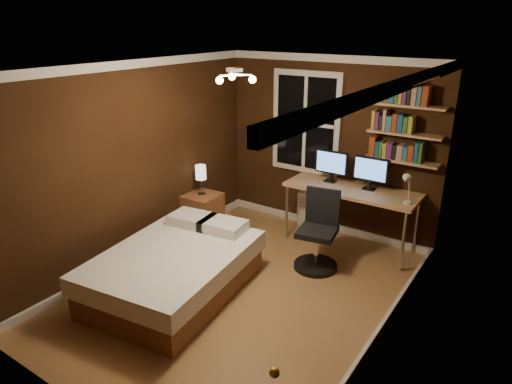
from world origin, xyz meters
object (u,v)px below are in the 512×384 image
Objects in this scene: bedside_lamp at (201,180)px; desk_lamp at (408,188)px; radiator at (309,210)px; office_chair at (318,239)px; desk at (352,192)px; nightstand at (203,214)px; monitor_left at (331,166)px; bed at (175,270)px; monitor_right at (370,173)px.

bedside_lamp is 0.99× the size of desk_lamp.
radiator is 0.53× the size of office_chair.
radiator is at bearing 161.38° from desk.
monitor_left is at bearing 27.48° from nightstand.
bed is 1.17× the size of desk.
bed is at bearing -63.63° from nightstand.
radiator is 0.89m from monitor_left.
monitor_left reaches higher than office_chair.
nightstand is 1.83m from office_chair.
desk_lamp reaches higher than nightstand.
monitor_right is at bearing 153.54° from desk_lamp.
radiator is (1.18, 1.06, -0.55)m from bedside_lamp.
desk_lamp is (2.69, 0.62, 0.24)m from bedside_lamp.
radiator is at bearing 112.18° from office_chair.
desk is at bearing 20.51° from nightstand.
desk_lamp is at bearing 38.60° from bed.
bedside_lamp is at bearing -167.04° from desk_lamp.
nightstand is 1.27× the size of monitor_right.
bedside_lamp reaches higher than desk.
desk is 0.36m from monitor_right.
nightstand is 2.42m from monitor_right.
desk_lamp reaches higher than desk.
bed is 2.07× the size of office_chair.
radiator is 0.93m from desk.
radiator is 1.20m from office_chair.
bed is 2.46m from radiator.
monitor_right reaches higher than desk.
monitor_left is (0.81, 2.27, 0.78)m from bed.
monitor_right and desk_lamp have the same top height.
desk_lamp is (1.12, -0.28, 0.00)m from monitor_left.
radiator is 0.30× the size of desk.
desk reaches higher than bed.
monitor_right reaches higher than bedside_lamp.
monitor_left is at bearing 166.06° from desk.
office_chair is (-0.86, -0.57, -0.68)m from desk_lamp.
monitor_left is 0.47× the size of office_chair.
bedside_lamp is at bearing 0.00° from nightstand.
nightstand is at bearing 171.36° from office_chair.
bed is 1.65m from bedside_lamp.
monitor_left is (-0.35, 0.09, 0.28)m from desk.
desk_lamp reaches higher than radiator.
monitor_left and monitor_right have the same top height.
radiator is 1.24m from monitor_right.
desk is 0.46m from monitor_left.
desk is at bearing 54.70° from bed.
bedside_lamp is 1.68m from radiator.
nightstand is 1.36× the size of bedside_lamp.
bed is 2.76m from monitor_right.
monitor_right is (0.94, -0.16, 0.79)m from radiator.
nightstand is 0.51m from bedside_lamp.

